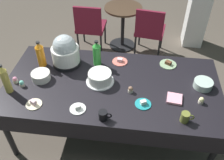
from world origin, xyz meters
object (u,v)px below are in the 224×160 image
(cupcake_mint, at_px, (131,90))
(round_cafe_table, at_px, (123,20))
(ceramic_snack_bowl, at_px, (41,76))
(coffee_mug_black, at_px, (103,115))
(slow_cooker, at_px, (65,52))
(cupcake_lemon, at_px, (22,84))
(dessert_plate_cream, at_px, (34,104))
(water_cooler, at_px, (198,12))
(dessert_plate_white, at_px, (78,108))
(dessert_plate_teal, at_px, (143,104))
(cupcake_cocoa, at_px, (15,80))
(maroon_chair_right, at_px, (150,29))
(dessert_plate_coral, at_px, (120,61))
(frosted_layer_cake, at_px, (100,77))
(cupcake_vanilla, at_px, (201,100))
(soda_bottle_orange_juice, at_px, (41,55))
(potluck_table, at_px, (112,88))
(soda_bottle_ginger_ale, at_px, (5,79))
(coffee_mug_olive, at_px, (185,117))
(glass_salad_bowl, at_px, (203,84))
(soda_bottle_lime_soda, at_px, (97,54))
(dessert_plate_sage, at_px, (168,64))
(maroon_chair_left, at_px, (90,25))

(cupcake_mint, relative_size, round_cafe_table, 0.09)
(ceramic_snack_bowl, distance_m, coffee_mug_black, 0.85)
(slow_cooker, xyz_separation_m, cupcake_lemon, (-0.35, -0.41, -0.13))
(dessert_plate_cream, xyz_separation_m, water_cooler, (1.84, 2.44, -0.17))
(dessert_plate_white, bearing_deg, round_cafe_table, 84.33)
(dessert_plate_teal, height_order, coffee_mug_black, coffee_mug_black)
(slow_cooker, relative_size, cupcake_cocoa, 5.31)
(dessert_plate_white, distance_m, cupcake_cocoa, 0.77)
(cupcake_lemon, distance_m, maroon_chair_right, 2.18)
(dessert_plate_coral, bearing_deg, frosted_layer_cake, -115.10)
(cupcake_vanilla, distance_m, soda_bottle_orange_juice, 1.71)
(ceramic_snack_bowl, bearing_deg, soda_bottle_orange_juice, 105.85)
(potluck_table, xyz_separation_m, soda_bottle_ginger_ale, (-0.99, -0.23, 0.22))
(dessert_plate_white, xyz_separation_m, coffee_mug_olive, (0.96, -0.02, 0.04))
(dessert_plate_teal, bearing_deg, coffee_mug_black, -147.75)
(glass_salad_bowl, distance_m, cupcake_cocoa, 1.90)
(cupcake_mint, distance_m, soda_bottle_lime_soda, 0.57)
(slow_cooker, distance_m, cupcake_cocoa, 0.59)
(maroon_chair_right, bearing_deg, dessert_plate_teal, -92.02)
(frosted_layer_cake, height_order, maroon_chair_right, frosted_layer_cake)
(soda_bottle_lime_soda, xyz_separation_m, round_cafe_table, (0.15, 1.52, -0.39))
(dessert_plate_sage, distance_m, soda_bottle_lime_soda, 0.80)
(cupcake_mint, distance_m, maroon_chair_left, 1.87)
(potluck_table, xyz_separation_m, ceramic_snack_bowl, (-0.74, -0.02, 0.10))
(dessert_plate_teal, relative_size, maroon_chair_right, 0.18)
(potluck_table, xyz_separation_m, coffee_mug_olive, (0.69, -0.40, 0.11))
(soda_bottle_ginger_ale, bearing_deg, dessert_plate_teal, -0.59)
(soda_bottle_ginger_ale, xyz_separation_m, maroon_chair_left, (0.44, 1.83, -0.41))
(coffee_mug_black, bearing_deg, maroon_chair_left, 104.56)
(potluck_table, bearing_deg, coffee_mug_olive, -29.94)
(dessert_plate_coral, xyz_separation_m, cupcake_lemon, (-0.94, -0.52, 0.02))
(slow_cooker, xyz_separation_m, dessert_plate_coral, (0.58, 0.11, -0.15))
(cupcake_vanilla, height_order, maroon_chair_left, maroon_chair_left)
(round_cafe_table, bearing_deg, dessert_plate_cream, -106.20)
(coffee_mug_olive, xyz_separation_m, maroon_chair_right, (-0.30, 1.99, -0.31))
(glass_salad_bowl, bearing_deg, cupcake_cocoa, -174.84)
(dessert_plate_cream, distance_m, coffee_mug_black, 0.68)
(dessert_plate_coral, bearing_deg, coffee_mug_black, -94.15)
(cupcake_vanilla, xyz_separation_m, round_cafe_table, (-0.91, 1.98, -0.28))
(maroon_chair_left, bearing_deg, slow_cooker, -89.57)
(coffee_mug_olive, relative_size, maroon_chair_left, 0.14)
(dessert_plate_sage, relative_size, coffee_mug_olive, 1.57)
(cupcake_vanilla, bearing_deg, maroon_chair_right, 105.10)
(cupcake_cocoa, bearing_deg, slow_cooker, 39.69)
(ceramic_snack_bowl, xyz_separation_m, dessert_plate_teal, (1.06, -0.23, -0.03))
(dessert_plate_sage, relative_size, cupcake_lemon, 2.76)
(coffee_mug_olive, height_order, maroon_chair_left, maroon_chair_left)
(dessert_plate_coral, bearing_deg, round_cafe_table, 93.67)
(maroon_chair_left, bearing_deg, cupcake_cocoa, -104.31)
(frosted_layer_cake, bearing_deg, cupcake_lemon, -168.13)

